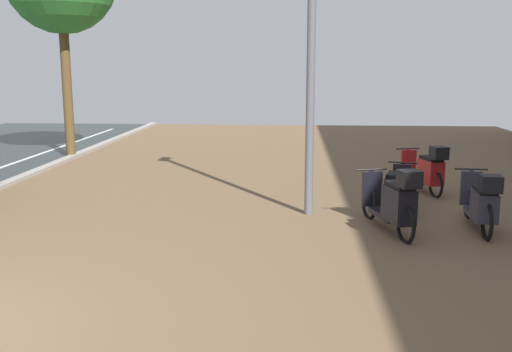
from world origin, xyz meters
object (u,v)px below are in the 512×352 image
(scooter_near, at_px, (426,170))
(scooter_mid, at_px, (396,189))
(scooter_extra, at_px, (393,202))
(scooter_far, at_px, (481,203))

(scooter_near, height_order, scooter_mid, scooter_near)
(scooter_near, bearing_deg, scooter_extra, -111.02)
(scooter_far, relative_size, scooter_extra, 0.99)
(scooter_near, xyz_separation_m, scooter_mid, (-0.84, -1.54, -0.07))
(scooter_mid, bearing_deg, scooter_far, -48.27)
(scooter_near, distance_m, scooter_far, 2.73)
(scooter_mid, distance_m, scooter_far, 1.59)
(scooter_mid, height_order, scooter_extra, scooter_extra)
(scooter_near, bearing_deg, scooter_mid, -118.61)
(scooter_near, xyz_separation_m, scooter_far, (0.22, -2.72, -0.01))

